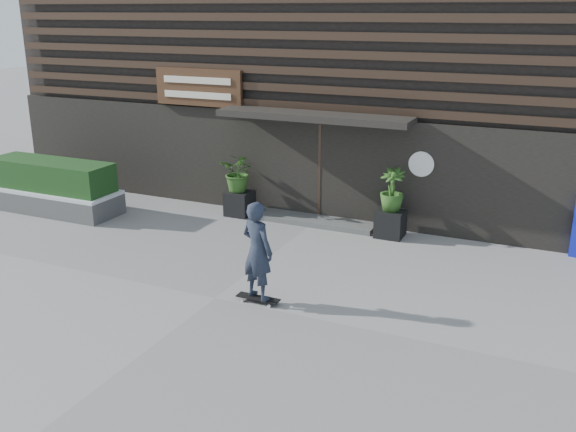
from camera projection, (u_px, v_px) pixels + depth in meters
The scene contains 11 objects.
ground at pixel (215, 298), 11.20m from camera, with size 80.00×80.00×0.00m, color gray.
entrance_step at pixel (314, 220), 15.16m from camera, with size 3.00×0.80×0.12m, color #4E4F4C.
planter_pot_left at pixel (240, 203), 15.67m from camera, with size 0.60×0.60×0.60m, color black.
bamboo_left at pixel (239, 172), 15.43m from camera, with size 0.86×0.75×0.96m, color #2D591E.
planter_pot_right at pixel (390, 223), 14.17m from camera, with size 0.60×0.60×0.60m, color black.
bamboo_right at pixel (392, 190), 13.93m from camera, with size 0.54×0.54×0.96m, color #2D591E.
raised_bed at pixel (54, 201), 16.02m from camera, with size 3.50×1.20×0.50m, color #474744.
snow_layer at pixel (53, 190), 15.93m from camera, with size 3.50×1.20×0.08m, color white.
hedge at pixel (51, 175), 15.81m from camera, with size 3.30×1.00×0.70m, color #163A15.
building at pixel (386, 40), 18.60m from camera, with size 18.00×11.00×8.00m.
skateboarder at pixel (257, 251), 10.74m from camera, with size 0.78×0.58×1.82m.
Camera 1 is at (5.39, -8.77, 4.82)m, focal length 39.87 mm.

